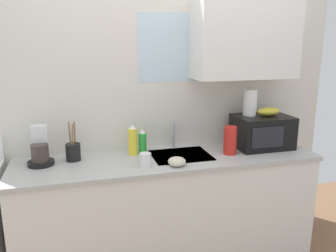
{
  "coord_description": "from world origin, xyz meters",
  "views": [
    {
      "loc": [
        -0.68,
        -2.46,
        1.78
      ],
      "look_at": [
        0.0,
        0.0,
        1.15
      ],
      "focal_mm": 36.99,
      "sensor_mm": 36.0,
      "label": 1
    }
  ],
  "objects": [
    {
      "name": "sink_faucet",
      "position": [
        0.11,
        0.24,
        1.01
      ],
      "size": [
        0.03,
        0.03,
        0.22
      ],
      "primitive_type": "cylinder",
      "color": "#B2B5BA",
      "rests_on": "counter_unit"
    },
    {
      "name": "dish_soap_bottle_green",
      "position": [
        -0.17,
        0.16,
        0.99
      ],
      "size": [
        0.06,
        0.06,
        0.2
      ],
      "color": "green",
      "rests_on": "counter_unit"
    },
    {
      "name": "small_bowl",
      "position": [
        0.01,
        -0.2,
        0.93
      ],
      "size": [
        0.13,
        0.13,
        0.06
      ],
      "primitive_type": "ellipsoid",
      "color": "beige",
      "rests_on": "counter_unit"
    },
    {
      "name": "cereal_canister",
      "position": [
        0.5,
        -0.05,
        1.01
      ],
      "size": [
        0.1,
        0.1,
        0.22
      ],
      "primitive_type": "cylinder",
      "color": "red",
      "rests_on": "counter_unit"
    },
    {
      "name": "kitchen_wall_assembly",
      "position": [
        0.12,
        0.31,
        1.35
      ],
      "size": [
        3.12,
        0.42,
        2.5
      ],
      "color": "silver",
      "rests_on": "ground"
    },
    {
      "name": "banana_bunch",
      "position": [
        0.89,
        0.05,
        1.2
      ],
      "size": [
        0.2,
        0.11,
        0.07
      ],
      "primitive_type": "ellipsoid",
      "color": "gold",
      "rests_on": "microwave"
    },
    {
      "name": "utensil_crock",
      "position": [
        -0.71,
        0.12,
        0.97
      ],
      "size": [
        0.11,
        0.11,
        0.3
      ],
      "color": "black",
      "rests_on": "counter_unit"
    },
    {
      "name": "coffee_maker",
      "position": [
        -0.94,
        0.11,
        1.0
      ],
      "size": [
        0.19,
        0.21,
        0.28
      ],
      "color": "black",
      "rests_on": "counter_unit"
    },
    {
      "name": "microwave",
      "position": [
        0.84,
        0.05,
        1.04
      ],
      "size": [
        0.46,
        0.35,
        0.27
      ],
      "color": "black",
      "rests_on": "counter_unit"
    },
    {
      "name": "dish_soap_bottle_yellow",
      "position": [
        -0.25,
        0.14,
        1.02
      ],
      "size": [
        0.07,
        0.07,
        0.25
      ],
      "color": "yellow",
      "rests_on": "counter_unit"
    },
    {
      "name": "mug_white",
      "position": [
        -0.21,
        -0.14,
        0.95
      ],
      "size": [
        0.08,
        0.08,
        0.09
      ],
      "primitive_type": "cylinder",
      "color": "white",
      "rests_on": "counter_unit"
    },
    {
      "name": "counter_unit",
      "position": [
        0.0,
        0.0,
        0.46
      ],
      "size": [
        2.35,
        0.63,
        0.9
      ],
      "color": "white",
      "rests_on": "ground"
    },
    {
      "name": "paper_towel_roll",
      "position": [
        0.74,
        0.1,
        1.28
      ],
      "size": [
        0.11,
        0.11,
        0.22
      ],
      "primitive_type": "cylinder",
      "color": "white",
      "rests_on": "microwave"
    }
  ]
}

